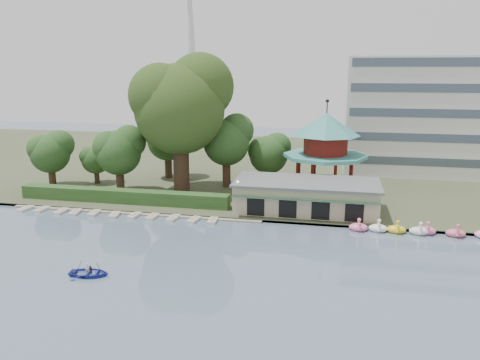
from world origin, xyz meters
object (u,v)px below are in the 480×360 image
(dock, at_px, (134,213))
(rowboat_with_passengers, at_px, (89,270))
(big_tree, at_px, (181,102))
(pavilion, at_px, (325,145))
(boathouse, at_px, (306,195))

(dock, bearing_deg, rowboat_with_passengers, -78.35)
(big_tree, relative_size, rowboat_with_passengers, 3.71)
(dock, height_order, big_tree, big_tree)
(dock, distance_m, pavilion, 29.14)
(big_tree, bearing_deg, dock, -106.10)
(dock, bearing_deg, boathouse, 12.24)
(pavilion, bearing_deg, rowboat_with_passengers, -121.38)
(pavilion, distance_m, big_tree, 22.06)
(pavilion, bearing_deg, boathouse, -101.28)
(boathouse, xyz_separation_m, pavilion, (2.00, 10.03, 5.11))
(dock, relative_size, pavilion, 2.52)
(dock, height_order, rowboat_with_passengers, rowboat_with_passengers)
(boathouse, distance_m, big_tree, 22.84)
(boathouse, distance_m, rowboat_with_passengers, 29.49)
(boathouse, height_order, rowboat_with_passengers, boathouse)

